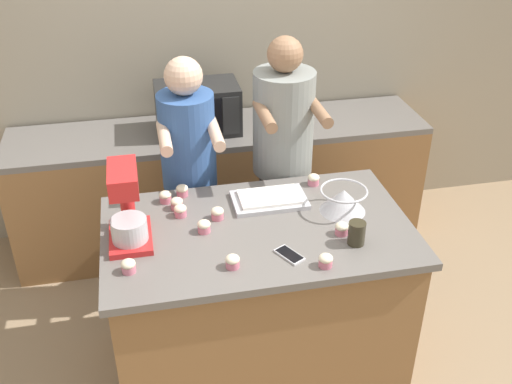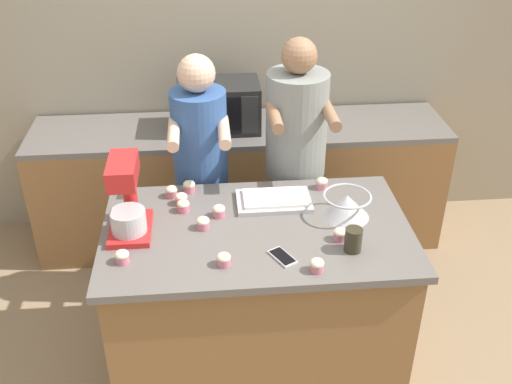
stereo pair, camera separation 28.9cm
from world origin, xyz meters
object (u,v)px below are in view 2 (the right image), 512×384
person_right (295,170)px  cupcake_5 (340,234)px  microwave_oven (219,106)px  cupcake_2 (189,186)px  cupcake_4 (183,206)px  cupcake_6 (122,257)px  mixing_bowl (346,205)px  cupcake_8 (203,223)px  cell_phone (282,257)px  cupcake_0 (322,183)px  person_left (202,179)px  cupcake_1 (219,211)px  cupcake_10 (317,265)px  cupcake_9 (181,199)px  cupcake_3 (224,259)px  baking_tray (274,200)px  cupcake_7 (172,191)px  stand_mixer (127,201)px  drinking_glass (353,240)px

person_right → cupcake_5: size_ratio=25.52×
microwave_oven → cupcake_2: microwave_oven is taller
cupcake_4 → cupcake_6: bearing=-123.6°
person_right → mixing_bowl: 0.61m
cupcake_6 → cupcake_8: size_ratio=1.00×
cell_phone → cupcake_0: 0.67m
person_left → cupcake_6: 0.93m
cupcake_2 → person_left: bearing=75.1°
mixing_bowl → cupcake_1: mixing_bowl is taller
cupcake_2 → cupcake_4: bearing=-98.5°
person_left → cupcake_8: (0.00, -0.61, 0.10)m
cupcake_2 → cupcake_8: same height
cell_phone → cupcake_10: (0.14, -0.11, 0.03)m
cupcake_2 → cupcake_4: (-0.03, -0.20, 0.00)m
cupcake_2 → cupcake_6: size_ratio=1.00×
cell_phone → cupcake_4: size_ratio=2.46×
cupcake_10 → cupcake_9: bearing=134.5°
cupcake_1 → cupcake_10: size_ratio=1.00×
cupcake_5 → cupcake_3: bearing=-165.4°
mixing_bowl → baking_tray: (-0.35, 0.16, -0.05)m
cupcake_0 → cupcake_7: bearing=-178.8°
mixing_bowl → cupcake_4: size_ratio=3.75×
cupcake_0 → cupcake_7: size_ratio=1.00×
mixing_bowl → cupcake_5: mixing_bowl is taller
cupcake_4 → cupcake_10: size_ratio=1.00×
cupcake_0 → person_left: bearing=156.7°
cupcake_2 → cupcake_3: same height
microwave_oven → cupcake_10: 1.64m
cupcake_2 → cupcake_8: (0.07, -0.36, 0.00)m
cell_phone → cupcake_9: size_ratio=2.46×
cupcake_9 → baking_tray: bearing=-4.2°
cupcake_0 → cupcake_1: bearing=-158.1°
mixing_bowl → cell_phone: mixing_bowl is taller
cupcake_1 → cupcake_8: bearing=-128.6°
person_left → cupcake_0: 0.72m
stand_mixer → cupcake_9: (0.24, 0.23, -0.14)m
stand_mixer → cupcake_3: (0.44, -0.30, -0.14)m
cupcake_7 → cupcake_10: bearing=-46.5°
cell_phone → person_left: bearing=112.1°
cupcake_1 → cupcake_2: (-0.15, 0.26, 0.00)m
person_left → cupcake_8: person_left is taller
cupcake_3 → cupcake_6: size_ratio=1.00×
baking_tray → cupcake_5: (0.28, -0.36, 0.01)m
cupcake_4 → baking_tray: bearing=4.4°
cupcake_9 → drinking_glass: bearing=-30.9°
cupcake_4 → cupcake_3: bearing=-68.2°
cupcake_9 → cupcake_7: bearing=123.9°
person_left → cupcake_2: bearing=-104.9°
person_right → mixing_bowl: (0.17, -0.57, 0.11)m
cupcake_10 → baking_tray: bearing=102.0°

